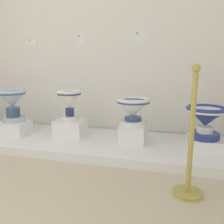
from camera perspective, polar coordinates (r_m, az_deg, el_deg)
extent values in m
cube|color=beige|center=(1.75, -18.51, -24.58)|extent=(5.94, 5.58, 0.02)
cube|color=white|center=(3.34, 0.20, 20.83)|extent=(4.14, 0.06, 3.11)
cube|color=white|center=(2.90, -2.70, -7.85)|extent=(3.21, 1.05, 0.10)
cube|color=white|center=(3.35, -23.02, -3.65)|extent=(0.37, 0.29, 0.18)
cylinder|color=silver|center=(3.32, -23.18, -1.63)|extent=(0.28, 0.28, 0.07)
cylinder|color=#32516F|center=(3.31, -23.31, 0.02)|extent=(0.17, 0.17, 0.13)
cone|color=silver|center=(3.28, -23.53, 2.90)|extent=(0.34, 0.34, 0.21)
cylinder|color=#32516F|center=(3.27, -23.65, 4.33)|extent=(0.34, 0.34, 0.03)
torus|color=silver|center=(3.27, -23.68, 4.68)|extent=(0.36, 0.36, 0.04)
cylinder|color=#32516F|center=(3.27, -23.67, 4.59)|extent=(0.24, 0.24, 0.01)
cube|color=white|center=(3.03, -10.29, -4.05)|extent=(0.37, 0.30, 0.21)
cylinder|color=white|center=(3.00, -10.39, -1.52)|extent=(0.22, 0.22, 0.06)
cylinder|color=navy|center=(2.98, -10.44, 0.02)|extent=(0.11, 0.11, 0.10)
cone|color=white|center=(2.96, -10.55, 2.96)|extent=(0.30, 0.30, 0.21)
cylinder|color=navy|center=(2.95, -10.60, 4.57)|extent=(0.30, 0.30, 0.03)
torus|color=white|center=(2.95, -10.62, 4.95)|extent=(0.32, 0.32, 0.04)
cylinder|color=navy|center=(2.95, -10.61, 4.86)|extent=(0.21, 0.21, 0.01)
cube|color=white|center=(2.77, 5.18, -5.33)|extent=(0.30, 0.29, 0.22)
cylinder|color=white|center=(2.74, 5.23, -2.61)|extent=(0.31, 0.31, 0.05)
cylinder|color=#2E4686|center=(2.73, 5.25, -1.61)|extent=(0.20, 0.20, 0.04)
cone|color=white|center=(2.70, 5.29, 0.92)|extent=(0.39, 0.39, 0.20)
cylinder|color=#2E4686|center=(2.69, 5.33, 2.60)|extent=(0.38, 0.38, 0.03)
torus|color=white|center=(2.69, 5.33, 3.02)|extent=(0.40, 0.40, 0.04)
cylinder|color=#2E4686|center=(2.69, 5.33, 2.92)|extent=(0.27, 0.27, 0.01)
cube|color=white|center=(2.71, 21.77, -7.41)|extent=(0.36, 0.34, 0.14)
cylinder|color=navy|center=(2.68, 21.92, -5.39)|extent=(0.31, 0.31, 0.06)
cylinder|color=white|center=(2.66, 22.03, -3.98)|extent=(0.17, 0.17, 0.07)
cone|color=navy|center=(2.63, 22.24, -1.22)|extent=(0.41, 0.41, 0.19)
cylinder|color=white|center=(2.62, 22.36, 0.39)|extent=(0.40, 0.40, 0.03)
torus|color=navy|center=(2.62, 22.39, 0.82)|extent=(0.42, 0.42, 0.04)
cylinder|color=white|center=(2.62, 22.38, 0.71)|extent=(0.29, 0.29, 0.01)
cube|color=white|center=(3.78, -19.15, 16.00)|extent=(0.13, 0.01, 0.11)
cube|color=slate|center=(3.80, -19.73, 16.44)|extent=(0.02, 0.01, 0.02)
cube|color=white|center=(3.42, -7.57, 17.46)|extent=(0.12, 0.01, 0.16)
cube|color=#5B9E4C|center=(3.44, -8.21, 18.20)|extent=(0.02, 0.01, 0.02)
cube|color=white|center=(3.20, 7.06, 18.02)|extent=(0.13, 0.01, 0.15)
cube|color=#386BAD|center=(3.21, 6.30, 18.83)|extent=(0.02, 0.01, 0.02)
cylinder|color=#B29F43|center=(2.02, 18.22, -18.53)|extent=(0.23, 0.23, 0.02)
cylinder|color=#B29F43|center=(1.84, 19.13, -5.43)|extent=(0.04, 0.04, 0.93)
sphere|color=#B29F43|center=(1.76, 20.17, 10.19)|extent=(0.06, 0.06, 0.06)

